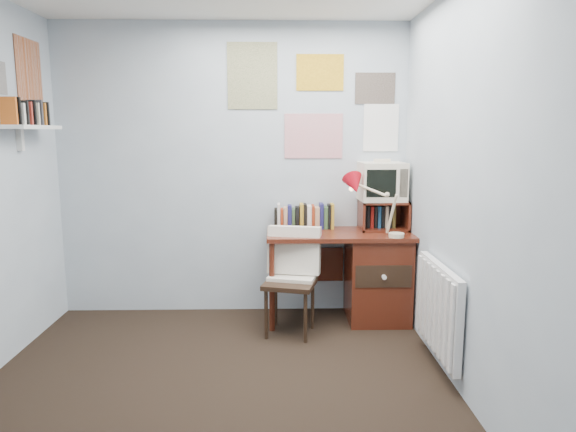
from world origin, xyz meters
name	(u,v)px	position (x,y,z in m)	size (l,w,h in m)	color
ground	(211,414)	(0.00, 0.00, 0.00)	(3.50, 3.50, 0.00)	black
back_wall	(233,171)	(0.00, 1.75, 1.25)	(3.00, 0.02, 2.50)	silver
right_wall	(485,195)	(1.50, 0.00, 1.25)	(0.02, 3.50, 2.50)	silver
desk	(370,273)	(1.17, 1.48, 0.41)	(1.20, 0.55, 0.76)	#501E12
desk_chair	(290,284)	(0.48, 1.18, 0.41)	(0.42, 0.40, 0.82)	black
desk_lamp	(397,209)	(1.33, 1.26, 0.98)	(0.31, 0.27, 0.45)	#AF0B18
tv_riser	(383,215)	(1.29, 1.59, 0.89)	(0.40, 0.30, 0.25)	#501E12
crt_tv	(382,180)	(1.27, 1.61, 1.19)	(0.37, 0.34, 0.35)	beige
book_row	(309,216)	(0.66, 1.66, 0.87)	(0.60, 0.14, 0.22)	#501E12
radiator	(439,309)	(1.46, 0.55, 0.42)	(0.09, 0.80, 0.60)	white
wall_shelf	(30,127)	(-1.40, 1.10, 1.62)	(0.20, 0.62, 0.24)	white
posters_back	(314,100)	(0.70, 1.74, 1.85)	(1.20, 0.01, 0.90)	white
posters_left	(13,73)	(-1.49, 1.10, 2.00)	(0.01, 0.70, 0.60)	white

